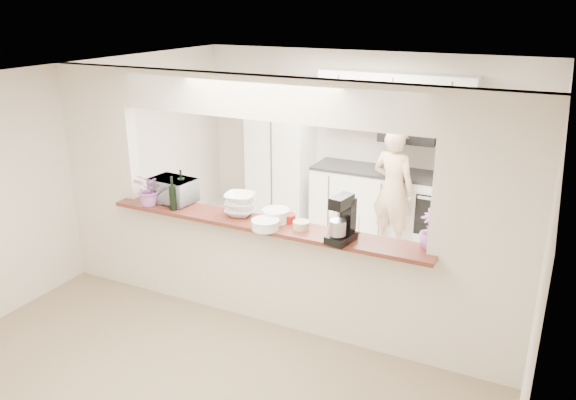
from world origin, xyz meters
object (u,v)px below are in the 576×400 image
Objects in this scene: toaster_oven at (173,190)px; stand_mixer at (342,221)px; person at (393,190)px; refrigerator at (511,195)px.

stand_mixer is at bearing -0.06° from toaster_oven.
stand_mixer is 0.27× the size of person.
toaster_oven is 0.29× the size of person.
toaster_oven is 2.90m from person.
toaster_oven is at bearing 66.73° from person.
person is (-0.21, 2.44, -0.47)m from stand_mixer.
toaster_oven is at bearing -140.91° from refrigerator.
person is at bearing 94.99° from stand_mixer.
refrigerator is 3.06m from stand_mixer.
stand_mixer is 2.49m from person.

